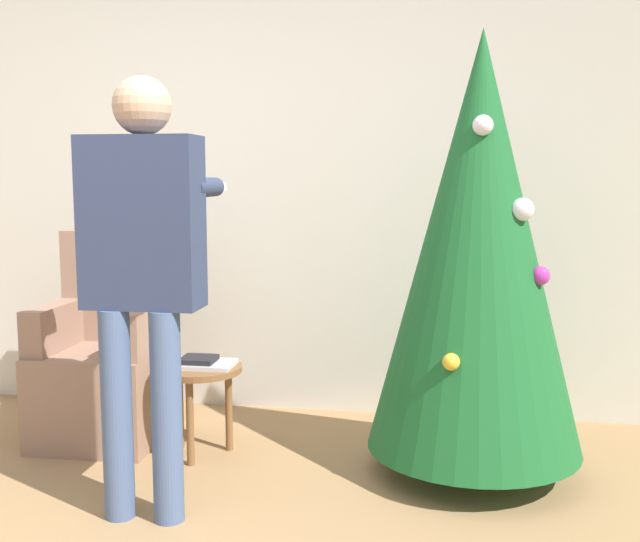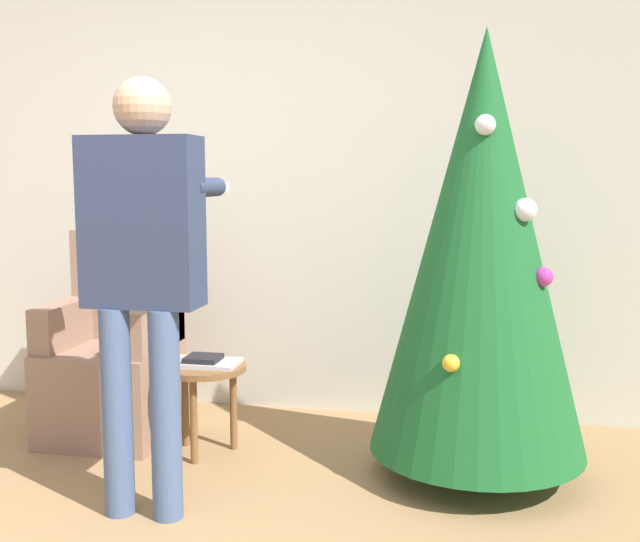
% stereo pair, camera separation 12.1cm
% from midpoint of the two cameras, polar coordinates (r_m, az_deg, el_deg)
% --- Properties ---
extents(wall_back, '(8.00, 0.06, 2.70)m').
position_cam_midpoint_polar(wall_back, '(4.35, -6.41, 7.15)').
color(wall_back, beige).
rests_on(wall_back, ground_plane).
extents(christmas_tree, '(0.96, 0.96, 1.98)m').
position_cam_midpoint_polar(christmas_tree, '(3.36, 10.94, 2.01)').
color(christmas_tree, brown).
rests_on(christmas_tree, ground_plane).
extents(armchair, '(0.60, 0.61, 1.07)m').
position_cam_midpoint_polar(armchair, '(4.08, -16.73, -6.82)').
color(armchair, '#93705B').
rests_on(armchair, ground_plane).
extents(person_standing, '(0.47, 0.57, 1.74)m').
position_cam_midpoint_polar(person_standing, '(3.00, -14.48, 1.23)').
color(person_standing, '#475B84').
rests_on(person_standing, ground_plane).
extents(side_stool, '(0.42, 0.42, 0.44)m').
position_cam_midpoint_polar(side_stool, '(3.72, -10.13, -8.14)').
color(side_stool, brown).
rests_on(side_stool, ground_plane).
extents(laptop, '(0.34, 0.21, 0.02)m').
position_cam_midpoint_polar(laptop, '(3.70, -10.16, -6.98)').
color(laptop, silver).
rests_on(laptop, side_stool).
extents(book, '(0.16, 0.16, 0.02)m').
position_cam_midpoint_polar(book, '(3.69, -10.17, -6.65)').
color(book, black).
rests_on(book, laptop).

